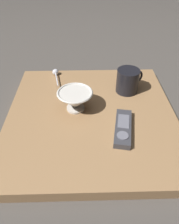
% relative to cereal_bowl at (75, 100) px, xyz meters
% --- Properties ---
extents(ground_plane, '(6.00, 6.00, 0.00)m').
position_rel_cereal_bowl_xyz_m(ground_plane, '(-0.06, 0.03, -0.08)').
color(ground_plane, '#47423D').
extents(table, '(0.62, 0.64, 0.04)m').
position_rel_cereal_bowl_xyz_m(table, '(-0.06, 0.03, -0.06)').
color(table, '#936D47').
rests_on(table, ground).
extents(cereal_bowl, '(0.13, 0.13, 0.08)m').
position_rel_cereal_bowl_xyz_m(cereal_bowl, '(0.00, 0.00, 0.00)').
color(cereal_bowl, beige).
rests_on(cereal_bowl, table).
extents(coffee_mug, '(0.12, 0.09, 0.10)m').
position_rel_cereal_bowl_xyz_m(coffee_mug, '(-0.21, -0.12, 0.01)').
color(coffee_mug, black).
rests_on(coffee_mug, table).
extents(teaspoon, '(0.04, 0.13, 0.03)m').
position_rel_cereal_bowl_xyz_m(teaspoon, '(0.10, -0.25, -0.03)').
color(teaspoon, silver).
rests_on(teaspoon, table).
extents(tv_remote_near, '(0.08, 0.18, 0.02)m').
position_rel_cereal_bowl_xyz_m(tv_remote_near, '(-0.16, 0.12, -0.03)').
color(tv_remote_near, '#38383D').
rests_on(tv_remote_near, table).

